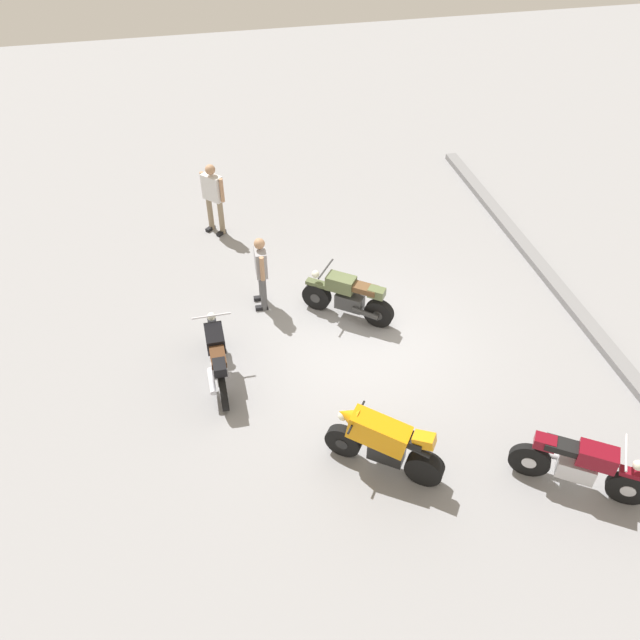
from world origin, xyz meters
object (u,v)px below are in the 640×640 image
object	(u,v)px
person_in_gray_shirt	(261,269)
motorcycle_black_cruiser	(217,357)
motorcycle_orange_sportbike	(384,442)
motorcycle_maroon_cruiser	(580,465)
motorcycle_olive_vintage	(348,298)
person_in_white_shirt	(213,194)

from	to	relation	value
person_in_gray_shirt	motorcycle_black_cruiser	bearing A→B (deg)	62.04
motorcycle_orange_sportbike	motorcycle_maroon_cruiser	xyz separation A→B (m)	(1.01, 2.80, -0.07)
motorcycle_olive_vintage	motorcycle_black_cruiser	size ratio (longest dim) A/B	0.80
motorcycle_olive_vintage	motorcycle_black_cruiser	distance (m)	2.95
motorcycle_black_cruiser	person_in_gray_shirt	distance (m)	2.25
motorcycle_black_cruiser	person_in_gray_shirt	world-z (taller)	person_in_gray_shirt
motorcycle_olive_vintage	person_in_white_shirt	xyz separation A→B (m)	(-3.76, -2.29, 0.52)
person_in_white_shirt	motorcycle_orange_sportbike	bearing A→B (deg)	60.45
motorcycle_olive_vintage	motorcycle_black_cruiser	world-z (taller)	motorcycle_black_cruiser
motorcycle_olive_vintage	person_in_gray_shirt	size ratio (longest dim) A/B	1.02
motorcycle_olive_vintage	person_in_white_shirt	world-z (taller)	person_in_white_shirt
motorcycle_olive_vintage	person_in_gray_shirt	bearing A→B (deg)	11.40
motorcycle_orange_sportbike	motorcycle_black_cruiser	xyz separation A→B (m)	(-2.54, -2.33, -0.07)
motorcycle_maroon_cruiser	person_in_white_shirt	xyz separation A→B (m)	(-8.48, -4.71, 0.49)
motorcycle_maroon_cruiser	motorcycle_orange_sportbike	bearing A→B (deg)	-166.59
motorcycle_maroon_cruiser	person_in_white_shirt	bearing A→B (deg)	152.26
motorcycle_black_cruiser	person_in_gray_shirt	xyz separation A→B (m)	(-1.92, 1.10, 0.40)
motorcycle_olive_vintage	person_in_white_shirt	distance (m)	4.43
motorcycle_orange_sportbike	person_in_gray_shirt	size ratio (longest dim) A/B	1.04
motorcycle_orange_sportbike	motorcycle_olive_vintage	bearing A→B (deg)	-60.09
motorcycle_black_cruiser	person_in_gray_shirt	size ratio (longest dim) A/B	1.29
motorcycle_black_cruiser	person_in_gray_shirt	bearing A→B (deg)	-30.62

